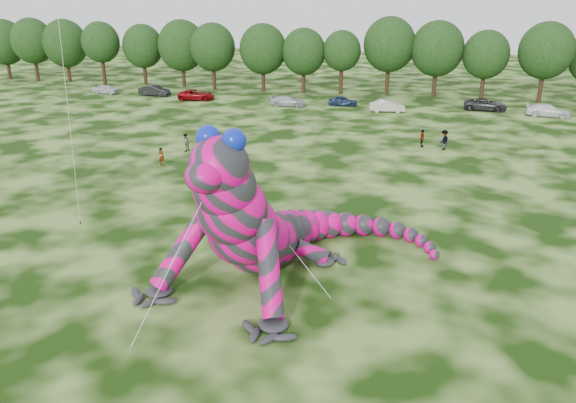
# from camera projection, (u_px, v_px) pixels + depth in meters

# --- Properties ---
(ground) EXTENTS (240.00, 240.00, 0.00)m
(ground) POSITION_uv_depth(u_px,v_px,m) (140.00, 287.00, 27.16)
(ground) COLOR #16330A
(ground) RESTS_ON ground
(inflatable_gecko) EXTENTS (17.31, 19.20, 8.18)m
(inflatable_gecko) POSITION_uv_depth(u_px,v_px,m) (268.00, 191.00, 28.03)
(inflatable_gecko) COLOR #D50275
(inflatable_gecko) RESTS_ON ground
(tree_0) EXTENTS (6.91, 6.22, 9.51)m
(tree_0) POSITION_uv_depth(u_px,v_px,m) (5.00, 49.00, 91.52)
(tree_0) COLOR black
(tree_0) RESTS_ON ground
(tree_1) EXTENTS (6.74, 6.07, 9.81)m
(tree_1) POSITION_uv_depth(u_px,v_px,m) (34.00, 50.00, 89.02)
(tree_1) COLOR black
(tree_1) RESTS_ON ground
(tree_2) EXTENTS (7.04, 6.34, 9.64)m
(tree_2) POSITION_uv_depth(u_px,v_px,m) (66.00, 51.00, 88.51)
(tree_2) COLOR black
(tree_2) RESTS_ON ground
(tree_3) EXTENTS (5.81, 5.23, 9.44)m
(tree_3) POSITION_uv_depth(u_px,v_px,m) (102.00, 53.00, 85.39)
(tree_3) COLOR black
(tree_3) RESTS_ON ground
(tree_4) EXTENTS (6.22, 5.60, 9.06)m
(tree_4) POSITION_uv_depth(u_px,v_px,m) (143.00, 55.00, 85.60)
(tree_4) COLOR black
(tree_4) RESTS_ON ground
(tree_5) EXTENTS (7.16, 6.44, 9.80)m
(tree_5) POSITION_uv_depth(u_px,v_px,m) (182.00, 53.00, 83.78)
(tree_5) COLOR black
(tree_5) RESTS_ON ground
(tree_6) EXTENTS (6.52, 5.86, 9.49)m
(tree_6) POSITION_uv_depth(u_px,v_px,m) (213.00, 57.00, 81.00)
(tree_6) COLOR black
(tree_6) RESTS_ON ground
(tree_7) EXTENTS (6.68, 6.01, 9.48)m
(tree_7) POSITION_uv_depth(u_px,v_px,m) (263.00, 58.00, 79.46)
(tree_7) COLOR black
(tree_7) RESTS_ON ground
(tree_8) EXTENTS (6.14, 5.53, 8.94)m
(tree_8) POSITION_uv_depth(u_px,v_px,m) (304.00, 61.00, 78.42)
(tree_8) COLOR black
(tree_8) RESTS_ON ground
(tree_9) EXTENTS (5.27, 4.74, 8.68)m
(tree_9) POSITION_uv_depth(u_px,v_px,m) (341.00, 62.00, 77.62)
(tree_9) COLOR black
(tree_9) RESTS_ON ground
(tree_10) EXTENTS (7.09, 6.38, 10.50)m
(tree_10) POSITION_uv_depth(u_px,v_px,m) (389.00, 56.00, 77.02)
(tree_10) COLOR black
(tree_10) RESTS_ON ground
(tree_11) EXTENTS (7.01, 6.31, 10.07)m
(tree_11) POSITION_uv_depth(u_px,v_px,m) (436.00, 59.00, 75.33)
(tree_11) COLOR black
(tree_11) RESTS_ON ground
(tree_12) EXTENTS (5.99, 5.39, 8.97)m
(tree_12) POSITION_uv_depth(u_px,v_px,m) (485.00, 65.00, 73.72)
(tree_12) COLOR black
(tree_12) RESTS_ON ground
(tree_13) EXTENTS (6.83, 6.15, 10.13)m
(tree_13) POSITION_uv_depth(u_px,v_px,m) (544.00, 62.00, 71.39)
(tree_13) COLOR black
(tree_13) RESTS_ON ground
(car_0) EXTENTS (3.92, 1.96, 1.28)m
(car_0) POSITION_uv_depth(u_px,v_px,m) (106.00, 89.00, 79.08)
(car_0) COLOR silver
(car_0) RESTS_ON ground
(car_1) EXTENTS (4.50, 1.92, 1.44)m
(car_1) POSITION_uv_depth(u_px,v_px,m) (155.00, 91.00, 77.44)
(car_1) COLOR black
(car_1) RESTS_ON ground
(car_2) EXTENTS (5.15, 2.97, 1.35)m
(car_2) POSITION_uv_depth(u_px,v_px,m) (196.00, 95.00, 74.42)
(car_2) COLOR maroon
(car_2) RESTS_ON ground
(car_3) EXTENTS (4.48, 1.97, 1.28)m
(car_3) POSITION_uv_depth(u_px,v_px,m) (288.00, 101.00, 70.42)
(car_3) COLOR #ADB2B6
(car_3) RESTS_ON ground
(car_4) EXTENTS (3.78, 1.82, 1.24)m
(car_4) POSITION_uv_depth(u_px,v_px,m) (343.00, 101.00, 70.63)
(car_4) COLOR #172746
(car_4) RESTS_ON ground
(car_5) EXTENTS (4.41, 2.19, 1.39)m
(car_5) POSITION_uv_depth(u_px,v_px,m) (387.00, 106.00, 66.94)
(car_5) COLOR beige
(car_5) RESTS_ON ground
(car_6) EXTENTS (5.20, 2.63, 1.41)m
(car_6) POSITION_uv_depth(u_px,v_px,m) (485.00, 104.00, 67.86)
(car_6) COLOR #272729
(car_6) RESTS_ON ground
(car_7) EXTENTS (5.02, 2.48, 1.40)m
(car_7) POSITION_uv_depth(u_px,v_px,m) (548.00, 110.00, 64.44)
(car_7) COLOR silver
(car_7) RESTS_ON ground
(spectator_2) EXTENTS (1.19, 1.35, 1.82)m
(spectator_2) POSITION_uv_depth(u_px,v_px,m) (444.00, 140.00, 50.69)
(spectator_2) COLOR gray
(spectator_2) RESTS_ON ground
(spectator_1) EXTENTS (0.83, 0.94, 1.64)m
(spectator_1) POSITION_uv_depth(u_px,v_px,m) (185.00, 143.00, 50.13)
(spectator_1) COLOR gray
(spectator_1) RESTS_ON ground
(spectator_3) EXTENTS (0.41, 0.95, 1.60)m
(spectator_3) POSITION_uv_depth(u_px,v_px,m) (422.00, 138.00, 51.69)
(spectator_3) COLOR gray
(spectator_3) RESTS_ON ground
(spectator_0) EXTENTS (0.67, 0.56, 1.58)m
(spectator_0) POSITION_uv_depth(u_px,v_px,m) (161.00, 157.00, 45.97)
(spectator_0) COLOR gray
(spectator_0) RESTS_ON ground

